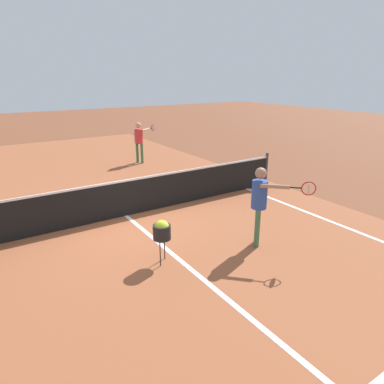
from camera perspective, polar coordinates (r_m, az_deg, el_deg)
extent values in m
plane|color=brown|center=(9.09, -10.83, -3.87)|extent=(60.00, 60.00, 0.00)
cube|color=#9E5433|center=(9.08, -10.83, -3.87)|extent=(10.62, 24.40, 0.00)
cube|color=white|center=(6.53, 0.35, -13.02)|extent=(0.10, 6.40, 0.01)
cylinder|color=#33383D|center=(11.55, 12.12, 3.72)|extent=(0.09, 0.09, 1.07)
cube|color=black|center=(8.92, -11.00, -1.17)|extent=(9.83, 0.02, 0.91)
cube|color=white|center=(8.77, -11.19, 1.78)|extent=(9.83, 0.03, 0.05)
cylinder|color=#3F7247|center=(7.54, 10.74, -5.25)|extent=(0.11, 0.11, 0.84)
cylinder|color=#3F7247|center=(7.34, 10.69, -5.94)|extent=(0.11, 0.11, 0.84)
cylinder|color=#2D4C99|center=(7.18, 11.05, -0.40)|extent=(0.32, 0.32, 0.59)
sphere|color=#A87A5B|center=(7.05, 11.28, 3.05)|extent=(0.23, 0.23, 0.23)
cylinder|color=#A87A5B|center=(7.34, 11.09, 0.09)|extent=(0.08, 0.08, 0.57)
cylinder|color=#A87A5B|center=(6.95, 13.49, 0.89)|extent=(0.46, 0.46, 0.08)
cylinder|color=black|center=(6.97, 16.72, 0.68)|extent=(0.18, 0.17, 0.03)
torus|color=red|center=(7.00, 18.67, 0.55)|extent=(0.22, 0.21, 0.28)
cylinder|color=silver|center=(7.00, 18.67, 0.55)|extent=(0.18, 0.18, 0.25)
cylinder|color=#3F7247|center=(14.48, -9.00, 6.39)|extent=(0.11, 0.11, 0.81)
cylinder|color=#3F7247|center=(14.37, -8.24, 6.34)|extent=(0.11, 0.11, 0.81)
cylinder|color=red|center=(14.30, -8.76, 9.07)|extent=(0.32, 0.32, 0.57)
sphere|color=tan|center=(14.23, -8.85, 10.81)|extent=(0.22, 0.22, 0.22)
cylinder|color=tan|center=(14.38, -9.35, 9.13)|extent=(0.08, 0.08, 0.55)
cylinder|color=tan|center=(14.41, -7.65, 10.15)|extent=(0.50, 0.38, 0.08)
cylinder|color=black|center=(14.75, -6.90, 10.37)|extent=(0.20, 0.15, 0.03)
torus|color=red|center=(14.96, -6.45, 10.50)|extent=(0.24, 0.18, 0.28)
cylinder|color=silver|center=(14.96, -6.45, 10.50)|extent=(0.15, 0.21, 0.25)
cylinder|color=black|center=(6.56, -4.99, -6.60)|extent=(0.34, 0.34, 0.28)
cylinder|color=black|center=(6.61, -5.26, -10.17)|extent=(0.02, 0.02, 0.50)
cylinder|color=black|center=(6.86, -4.55, -9.04)|extent=(0.02, 0.02, 0.50)
sphere|color=#CCE033|center=(6.52, -5.01, -5.88)|extent=(0.29, 0.29, 0.29)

